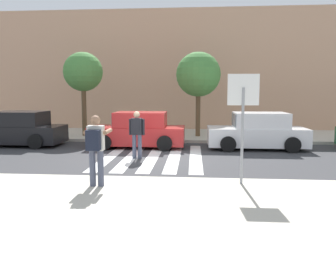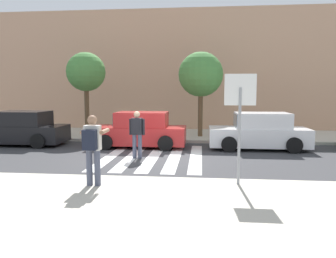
% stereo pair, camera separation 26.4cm
% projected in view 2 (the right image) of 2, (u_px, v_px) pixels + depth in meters
% --- Properties ---
extents(ground_plane, '(120.00, 120.00, 0.00)m').
position_uv_depth(ground_plane, '(152.00, 158.00, 12.09)').
color(ground_plane, '#38383A').
extents(sidewalk_near, '(60.00, 6.00, 0.14)m').
position_uv_depth(sidewalk_near, '(102.00, 222.00, 5.95)').
color(sidewalk_near, beige).
rests_on(sidewalk_near, ground).
extents(sidewalk_far, '(60.00, 4.80, 0.14)m').
position_uv_depth(sidewalk_far, '(169.00, 135.00, 18.01)').
color(sidewalk_far, beige).
rests_on(sidewalk_far, ground).
extents(building_facade_far, '(56.00, 4.00, 7.43)m').
position_uv_depth(building_facade_far, '(175.00, 72.00, 21.95)').
color(building_facade_far, tan).
rests_on(building_facade_far, ground).
extents(crosswalk_stripe_0, '(0.44, 5.20, 0.01)m').
position_uv_depth(crosswalk_stripe_0, '(112.00, 156.00, 12.45)').
color(crosswalk_stripe_0, silver).
rests_on(crosswalk_stripe_0, ground).
extents(crosswalk_stripe_1, '(0.44, 5.20, 0.01)m').
position_uv_depth(crosswalk_stripe_1, '(132.00, 156.00, 12.37)').
color(crosswalk_stripe_1, silver).
rests_on(crosswalk_stripe_1, ground).
extents(crosswalk_stripe_2, '(0.44, 5.20, 0.01)m').
position_uv_depth(crosswalk_stripe_2, '(153.00, 157.00, 12.29)').
color(crosswalk_stripe_2, silver).
rests_on(crosswalk_stripe_2, ground).
extents(crosswalk_stripe_3, '(0.44, 5.20, 0.01)m').
position_uv_depth(crosswalk_stripe_3, '(174.00, 157.00, 12.21)').
color(crosswalk_stripe_3, silver).
rests_on(crosswalk_stripe_3, ground).
extents(crosswalk_stripe_4, '(0.44, 5.20, 0.01)m').
position_uv_depth(crosswalk_stripe_4, '(196.00, 157.00, 12.13)').
color(crosswalk_stripe_4, silver).
rests_on(crosswalk_stripe_4, ground).
extents(stop_sign, '(0.76, 0.08, 2.72)m').
position_uv_depth(stop_sign, '(240.00, 104.00, 7.94)').
color(stop_sign, gray).
rests_on(stop_sign, sidewalk_near).
extents(photographer_with_backpack, '(0.60, 0.85, 1.72)m').
position_uv_depth(photographer_with_backpack, '(92.00, 144.00, 7.89)').
color(photographer_with_backpack, '#474C60').
rests_on(photographer_with_backpack, sidewalk_near).
extents(pedestrian_crossing, '(0.58, 0.26, 1.72)m').
position_uv_depth(pedestrian_crossing, '(137.00, 132.00, 11.88)').
color(pedestrian_crossing, '#474C60').
rests_on(pedestrian_crossing, ground).
extents(parked_car_black, '(4.10, 1.92, 1.55)m').
position_uv_depth(parked_car_black, '(21.00, 129.00, 14.93)').
color(parked_car_black, black).
rests_on(parked_car_black, ground).
extents(parked_car_red, '(4.10, 1.92, 1.55)m').
position_uv_depth(parked_car_red, '(140.00, 131.00, 14.37)').
color(parked_car_red, red).
rests_on(parked_car_red, ground).
extents(parked_car_white, '(4.10, 1.92, 1.55)m').
position_uv_depth(parked_car_white, '(259.00, 132.00, 13.86)').
color(parked_car_white, white).
rests_on(parked_car_white, ground).
extents(street_tree_west, '(2.00, 2.00, 4.31)m').
position_uv_depth(street_tree_west, '(86.00, 73.00, 16.91)').
color(street_tree_west, brown).
rests_on(street_tree_west, sidewalk_far).
extents(street_tree_center, '(2.27, 2.27, 4.30)m').
position_uv_depth(street_tree_center, '(201.00, 75.00, 16.60)').
color(street_tree_center, brown).
rests_on(street_tree_center, sidewalk_far).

